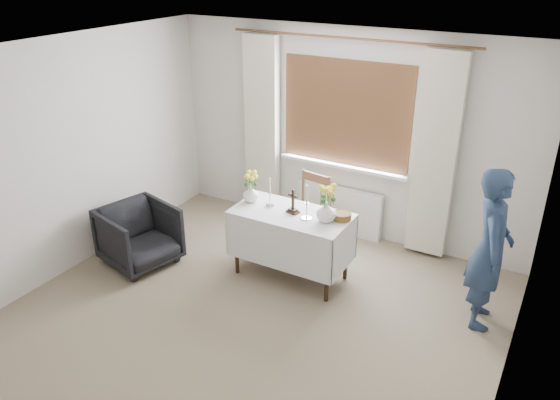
# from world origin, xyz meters

# --- Properties ---
(ground) EXTENTS (5.00, 5.00, 0.00)m
(ground) POSITION_xyz_m (0.00, 0.00, 0.00)
(ground) COLOR #85755C
(ground) RESTS_ON ground
(altar_table) EXTENTS (1.24, 0.64, 0.76)m
(altar_table) POSITION_xyz_m (-0.03, 1.22, 0.38)
(altar_table) COLOR white
(altar_table) RESTS_ON ground
(wooden_chair) EXTENTS (0.49, 0.49, 0.92)m
(wooden_chair) POSITION_xyz_m (-0.16, 1.82, 0.46)
(wooden_chair) COLOR brown
(wooden_chair) RESTS_ON ground
(armchair) EXTENTS (0.91, 0.90, 0.69)m
(armchair) POSITION_xyz_m (-1.64, 0.62, 0.34)
(armchair) COLOR black
(armchair) RESTS_ON ground
(person) EXTENTS (0.48, 0.64, 1.56)m
(person) POSITION_xyz_m (1.91, 1.42, 0.78)
(person) COLOR navy
(person) RESTS_ON ground
(radiator) EXTENTS (1.10, 0.10, 0.60)m
(radiator) POSITION_xyz_m (0.00, 2.42, 0.30)
(radiator) COLOR silver
(radiator) RESTS_ON ground
(wooden_cross) EXTENTS (0.14, 0.11, 0.26)m
(wooden_cross) POSITION_xyz_m (-0.02, 1.23, 0.89)
(wooden_cross) COLOR black
(wooden_cross) RESTS_ON altar_table
(candlestick_left) EXTENTS (0.11, 0.11, 0.33)m
(candlestick_left) POSITION_xyz_m (-0.31, 1.25, 0.93)
(candlestick_left) COLOR silver
(candlestick_left) RESTS_ON altar_table
(candlestick_right) EXTENTS (0.11, 0.11, 0.37)m
(candlestick_right) POSITION_xyz_m (0.17, 1.18, 0.95)
(candlestick_right) COLOR silver
(candlestick_right) RESTS_ON altar_table
(flower_vase_left) EXTENTS (0.19, 0.19, 0.18)m
(flower_vase_left) POSITION_xyz_m (-0.55, 1.26, 0.85)
(flower_vase_left) COLOR white
(flower_vase_left) RESTS_ON altar_table
(flower_vase_right) EXTENTS (0.26, 0.26, 0.21)m
(flower_vase_right) POSITION_xyz_m (0.36, 1.23, 0.87)
(flower_vase_right) COLOR white
(flower_vase_right) RESTS_ON altar_table
(wicker_basket) EXTENTS (0.21, 0.21, 0.07)m
(wicker_basket) POSITION_xyz_m (0.48, 1.34, 0.80)
(wicker_basket) COLOR brown
(wicker_basket) RESTS_ON altar_table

